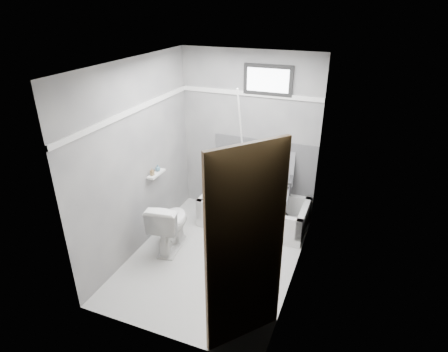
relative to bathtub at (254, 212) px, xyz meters
The scene contains 19 objects.
floor 0.98m from the bathtub, 103.89° to the right, with size 2.60×2.60×0.00m, color silver.
ceiling 2.39m from the bathtub, 103.89° to the right, with size 2.60×2.60×0.00m, color silver.
wall_back 1.08m from the bathtub, 121.87° to the left, with size 2.00×0.02×2.40m, color slate.
wall_front 2.45m from the bathtub, 95.89° to the right, with size 2.00×0.02×2.40m, color slate.
wall_left 1.83m from the bathtub, 142.91° to the right, with size 0.02×2.60×2.40m, color slate.
wall_right 1.56m from the bathtub, 50.38° to the right, with size 0.02×2.60×2.40m, color slate.
bathtub is the anchor object (origin of this frame).
office_chair 0.46m from the bathtub, 11.91° to the left, with size 0.55×0.55×0.96m, color #5E5E62, non-canonical shape.
toilet 1.26m from the bathtub, 132.87° to the right, with size 0.40×0.71×0.70m, color white.
door 2.46m from the bathtub, 71.25° to the right, with size 0.78×0.78×2.00m, color brown, non-canonical shape.
window 1.84m from the bathtub, 86.78° to the left, with size 0.66×0.04×0.40m, color black, non-canonical shape.
backerboard 0.69m from the bathtub, 86.82° to the left, with size 1.50×0.02×0.78m, color #4C4C4F.
trim_back 1.67m from the bathtub, 122.79° to the left, with size 2.00×0.02×0.06m, color white.
trim_left 2.22m from the bathtub, 142.61° to the right, with size 0.02×2.60×0.06m, color white.
pole 0.88m from the bathtub, 150.40° to the left, with size 0.02×0.02×1.95m, color white.
shelf 1.50m from the bathtub, 150.78° to the right, with size 0.10×0.32×0.03m, color white.
soap_bottle_a 1.57m from the bathtub, 148.08° to the right, with size 0.04×0.04×0.10m, color olive.
soap_bottle_b 1.51m from the bathtub, 153.29° to the right, with size 0.07×0.07×0.09m, color slate.
faucet 0.65m from the bathtub, 141.67° to the left, with size 0.26×0.10×0.16m, color silver, non-canonical shape.
Camera 1 is at (1.53, -3.53, 2.99)m, focal length 30.00 mm.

